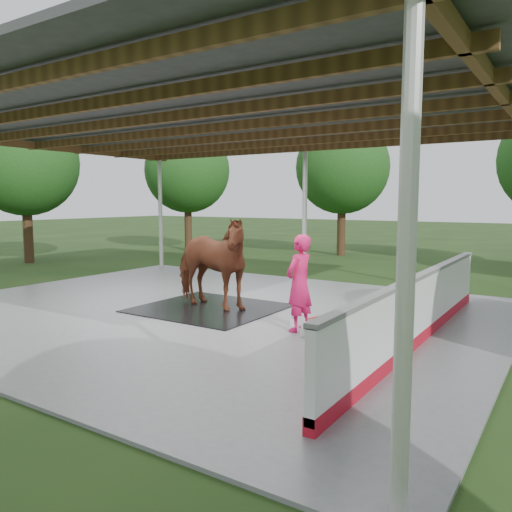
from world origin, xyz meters
The scene contains 12 objects.
ground centered at (0.00, 0.00, 0.00)m, with size 100.00×100.00×0.00m, color #1E3814.
concrete_slab centered at (0.00, 0.00, 0.03)m, with size 12.00×10.00×0.05m, color slate.
pavilion_structure centered at (0.00, 0.00, 3.97)m, with size 12.60×10.60×4.05m.
dasher_board centered at (4.60, 0.00, 0.59)m, with size 0.16×8.00×1.15m.
tree_belt centered at (0.30, 0.90, 3.79)m, with size 28.00×28.00×5.80m.
rubber_mat centered at (0.07, 0.14, 0.06)m, with size 2.87×2.69×0.02m, color black.
horse centered at (0.07, 0.14, 1.06)m, with size 1.06×2.33×1.97m, color brown.
handler centered at (2.58, -0.44, 0.92)m, with size 0.63×0.42×1.74m, color #CD1552.
wash_bucket centered at (3.08, 0.15, 0.21)m, with size 0.33×0.33×0.30m.
soap_bottle_a centered at (2.86, -0.78, 0.22)m, with size 0.13×0.13×0.33m, color silver.
soap_bottle_b centered at (2.32, -0.20, 0.16)m, with size 0.10×0.10×0.22m, color #338CD8.
hose_coil centered at (2.99, 0.46, 0.06)m, with size 1.78×1.38×0.02m.
Camera 1 is at (6.72, -8.21, 2.38)m, focal length 35.00 mm.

